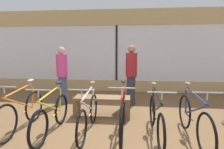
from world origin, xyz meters
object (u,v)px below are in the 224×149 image
Objects in this scene: bicycle_right at (156,117)px; customer_near_rack at (131,74)px; bicycle_far_left at (22,112)px; display_bench at (102,100)px; bicycle_left at (52,115)px; bicycle_center_left at (89,114)px; bicycle_far_right at (193,119)px; bicycle_center_right at (123,114)px; customer_by_window at (62,74)px.

bicycle_right is 0.97× the size of customer_near_rack.
display_bench is at bearing 30.68° from bicycle_far_left.
bicycle_left is 0.97× the size of bicycle_right.
bicycle_left is 1.00× the size of bicycle_center_left.
bicycle_far_right is (2.01, -0.09, 0.02)m from bicycle_center_left.
bicycle_center_right is at bearing 1.16° from bicycle_far_left.
bicycle_right is 0.98× the size of bicycle_far_right.
display_bench is at bearing 49.52° from bicycle_left.
customer_by_window is at bearing 124.42° from bicycle_center_left.
bicycle_right is at bearing 2.60° from bicycle_left.
customer_near_rack is (1.59, 2.01, 0.58)m from bicycle_left.
bicycle_center_right is at bearing 176.69° from bicycle_right.
bicycle_left is at bearing -174.68° from bicycle_center_right.
customer_by_window reaches higher than display_bench.
bicycle_far_left is 1.81m from display_bench.
bicycle_far_left is at bearing -149.32° from display_bench.
bicycle_center_right is (1.41, 0.13, 0.03)m from bicycle_left.
bicycle_far_left is 0.70m from bicycle_left.
bicycle_center_left is 0.98× the size of bicycle_center_right.
bicycle_far_left is 3.04m from customer_near_rack.
customer_near_rack is at bearing 103.58° from bicycle_right.
bicycle_left is (0.69, -0.09, -0.02)m from bicycle_far_left.
bicycle_center_right is 1.33m from bicycle_far_right.
bicycle_far_right is 0.98× the size of customer_near_rack.
bicycle_far_left is 0.97× the size of customer_by_window.
bicycle_center_right reaches higher than display_bench.
customer_near_rack is at bearing 2.68° from customer_by_window.
bicycle_center_left is at bearing 179.14° from bicycle_right.
customer_near_rack is at bearing 84.37° from bicycle_center_right.
bicycle_far_left is at bearing -178.98° from bicycle_center_left.
customer_by_window is (-2.10, -0.10, -0.03)m from customer_near_rack.
bicycle_far_right reaches higher than display_bench.
bicycle_center_left is at bearing 1.02° from bicycle_far_left.
customer_by_window is (-1.92, 1.78, 0.52)m from bicycle_center_right.
display_bench is at bearing 142.39° from bicycle_right.
bicycle_right is (2.75, 0.01, -0.02)m from bicycle_far_left.
bicycle_left is at bearing -177.40° from bicycle_right.
bicycle_center_left is 2.17m from customer_near_rack.
bicycle_center_right reaches higher than bicycle_right.
bicycle_center_left is at bearing -178.55° from bicycle_center_right.
bicycle_center_right is at bearing -58.31° from display_bench.
bicycle_right is (0.65, -0.04, -0.03)m from bicycle_center_right.
bicycle_right is 3.20m from customer_by_window.
bicycle_far_left is 0.98× the size of bicycle_right.
bicycle_center_left is 0.69m from bicycle_center_right.
customer_by_window is (-1.23, 1.80, 0.55)m from bicycle_center_left.
bicycle_left reaches higher than display_bench.
bicycle_center_right is 2.67m from customer_by_window.
bicycle_center_right is at bearing 1.45° from bicycle_center_left.
bicycle_right is 2.06m from customer_near_rack.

